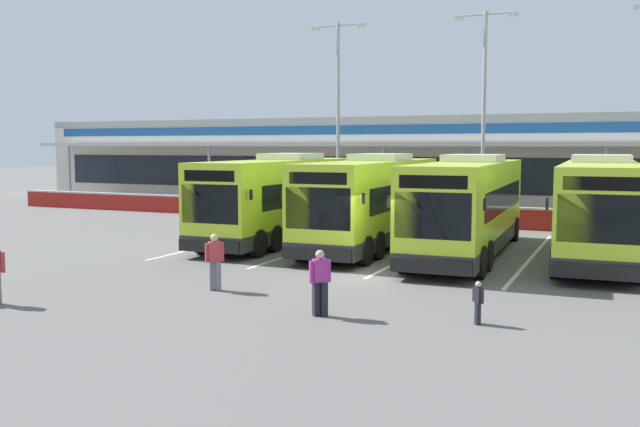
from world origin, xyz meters
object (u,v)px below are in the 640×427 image
(pedestrian_near_bin, at_px, (320,281))
(pedestrian_child, at_px, (478,301))
(coach_bus_centre, at_px, (468,208))
(coach_bus_left_centre, at_px, (373,203))
(lamp_post_centre, at_px, (484,104))
(coach_bus_leftmost, at_px, (282,199))
(pedestrian_in_dark_coat, at_px, (215,260))
(lamp_post_west, at_px, (338,107))
(coach_bus_right_centre, at_px, (600,210))

(pedestrian_near_bin, bearing_deg, pedestrian_child, 12.30)
(coach_bus_centre, bearing_deg, pedestrian_near_bin, -96.55)
(coach_bus_left_centre, height_order, lamp_post_centre, lamp_post_centre)
(pedestrian_child, bearing_deg, coach_bus_leftmost, 134.40)
(coach_bus_leftmost, height_order, lamp_post_centre, lamp_post_centre)
(pedestrian_in_dark_coat, bearing_deg, coach_bus_centre, 60.96)
(pedestrian_near_bin, bearing_deg, lamp_post_west, 111.54)
(coach_bus_leftmost, bearing_deg, pedestrian_near_bin, -58.96)
(coach_bus_leftmost, bearing_deg, pedestrian_child, -45.60)
(coach_bus_left_centre, xyz_separation_m, lamp_post_west, (-5.71, 9.93, 4.50))
(coach_bus_left_centre, distance_m, coach_bus_right_centre, 8.62)
(coach_bus_left_centre, bearing_deg, pedestrian_near_bin, -76.44)
(coach_bus_left_centre, xyz_separation_m, pedestrian_child, (6.45, -10.85, -1.24))
(coach_bus_right_centre, xyz_separation_m, lamp_post_west, (-14.32, 9.62, 4.50))
(coach_bus_leftmost, height_order, coach_bus_centre, same)
(pedestrian_in_dark_coat, relative_size, lamp_post_centre, 0.15)
(pedestrian_in_dark_coat, xyz_separation_m, lamp_post_west, (-4.56, 20.08, 5.42))
(coach_bus_centre, xyz_separation_m, pedestrian_child, (2.39, -10.09, -1.24))
(coach_bus_leftmost, distance_m, pedestrian_in_dark_coat, 10.70)
(coach_bus_leftmost, relative_size, pedestrian_child, 12.18)
(pedestrian_near_bin, bearing_deg, coach_bus_left_centre, 103.56)
(pedestrian_near_bin, bearing_deg, lamp_post_centre, 90.80)
(coach_bus_leftmost, relative_size, coach_bus_centre, 1.00)
(pedestrian_near_bin, bearing_deg, pedestrian_in_dark_coat, 159.14)
(coach_bus_leftmost, distance_m, pedestrian_near_bin, 13.70)
(coach_bus_centre, height_order, coach_bus_right_centre, same)
(coach_bus_right_centre, bearing_deg, lamp_post_west, 146.12)
(coach_bus_right_centre, bearing_deg, pedestrian_in_dark_coat, -133.03)
(lamp_post_west, height_order, lamp_post_centre, same)
(pedestrian_in_dark_coat, height_order, pedestrian_near_bin, same)
(lamp_post_west, distance_m, lamp_post_centre, 8.22)
(pedestrian_child, bearing_deg, pedestrian_near_bin, -167.70)
(pedestrian_in_dark_coat, height_order, lamp_post_centre, lamp_post_centre)
(lamp_post_centre, bearing_deg, coach_bus_right_centre, -57.70)
(coach_bus_centre, bearing_deg, coach_bus_right_centre, 13.30)
(coach_bus_right_centre, bearing_deg, pedestrian_child, -100.95)
(coach_bus_left_centre, relative_size, coach_bus_centre, 1.00)
(coach_bus_centre, height_order, pedestrian_in_dark_coat, coach_bus_centre)
(lamp_post_west, bearing_deg, coach_bus_right_centre, -33.88)
(pedestrian_child, bearing_deg, pedestrian_in_dark_coat, 174.63)
(coach_bus_left_centre, height_order, lamp_post_west, lamp_post_west)
(coach_bus_centre, xyz_separation_m, pedestrian_in_dark_coat, (-5.21, -9.38, -0.91))
(coach_bus_left_centre, distance_m, pedestrian_child, 12.69)
(lamp_post_centre, bearing_deg, coach_bus_centre, -81.78)
(lamp_post_west, xyz_separation_m, lamp_post_centre, (8.22, 0.04, 0.00))
(coach_bus_centre, bearing_deg, pedestrian_in_dark_coat, -119.04)
(coach_bus_left_centre, bearing_deg, coach_bus_leftmost, 179.19)
(coach_bus_centre, distance_m, lamp_post_west, 15.17)
(lamp_post_west, relative_size, lamp_post_centre, 1.00)
(pedestrian_child, height_order, pedestrian_near_bin, pedestrian_near_bin)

